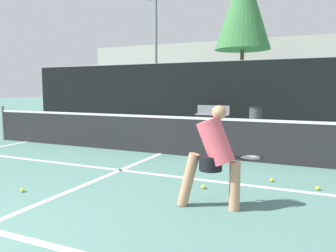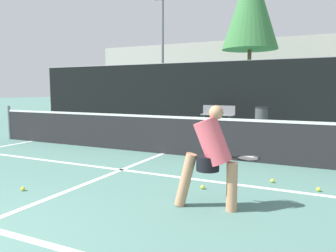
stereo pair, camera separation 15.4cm
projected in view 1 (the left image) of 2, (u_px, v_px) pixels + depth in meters
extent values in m
cube|color=white|center=(120.00, 170.00, 6.46)|extent=(8.25, 0.10, 0.01)
cube|color=white|center=(104.00, 177.00, 5.95)|extent=(0.10, 4.81, 0.01)
cylinder|color=slate|center=(3.00, 123.00, 10.32)|extent=(0.09, 0.09, 1.07)
cube|color=#232326|center=(161.00, 135.00, 8.07)|extent=(11.00, 0.02, 0.95)
cube|color=white|center=(160.00, 117.00, 8.02)|extent=(11.00, 0.03, 0.06)
cube|color=black|center=(236.00, 92.00, 15.36)|extent=(24.00, 0.06, 2.89)
cylinder|color=slate|center=(236.00, 61.00, 15.20)|extent=(24.00, 0.04, 0.04)
cylinder|color=tan|center=(235.00, 186.00, 4.29)|extent=(0.14, 0.14, 0.65)
cylinder|color=tan|center=(188.00, 180.00, 4.44)|extent=(0.33, 0.20, 0.75)
cylinder|color=black|center=(211.00, 163.00, 4.34)|extent=(0.31, 0.31, 0.20)
cylinder|color=#E55966|center=(215.00, 141.00, 4.29)|extent=(0.52, 0.36, 0.69)
sphere|color=tan|center=(219.00, 112.00, 4.24)|extent=(0.19, 0.19, 0.19)
cylinder|color=#262628|center=(227.00, 157.00, 4.52)|extent=(0.30, 0.08, 0.03)
torus|color=#262628|center=(250.00, 158.00, 4.44)|extent=(0.40, 0.40, 0.02)
cylinder|color=beige|center=(250.00, 158.00, 4.44)|extent=(0.30, 0.30, 0.01)
sphere|color=#D1E033|center=(272.00, 180.00, 5.65)|extent=(0.07, 0.07, 0.07)
sphere|color=#D1E033|center=(22.00, 190.00, 5.09)|extent=(0.07, 0.07, 0.07)
sphere|color=#D1E033|center=(318.00, 188.00, 5.18)|extent=(0.07, 0.07, 0.07)
sphere|color=#D1E033|center=(203.00, 187.00, 5.26)|extent=(0.07, 0.07, 0.07)
cube|color=slate|center=(212.00, 115.00, 14.86)|extent=(1.55, 0.44, 0.04)
cube|color=slate|center=(213.00, 110.00, 14.99)|extent=(1.53, 0.13, 0.42)
cube|color=#333338|center=(199.00, 119.00, 15.16)|extent=(0.06, 0.32, 0.44)
cube|color=#333338|center=(225.00, 120.00, 14.60)|extent=(0.06, 0.32, 0.44)
cylinder|color=#3F3F42|center=(256.00, 117.00, 13.88)|extent=(0.52, 0.52, 0.81)
cylinder|color=black|center=(256.00, 107.00, 13.83)|extent=(0.55, 0.55, 0.04)
cube|color=navy|center=(291.00, 111.00, 17.20)|extent=(1.62, 4.59, 0.86)
cube|color=#1E2328|center=(292.00, 98.00, 16.91)|extent=(1.36, 2.76, 0.57)
cylinder|color=black|center=(307.00, 113.00, 18.24)|extent=(0.18, 0.60, 0.60)
cylinder|color=black|center=(305.00, 117.00, 15.58)|extent=(0.18, 0.60, 0.60)
cylinder|color=slate|center=(156.00, 58.00, 20.70)|extent=(0.16, 0.16, 7.18)
cylinder|color=brown|center=(242.00, 81.00, 23.94)|extent=(0.28, 0.28, 4.43)
cone|color=#38753D|center=(243.00, 6.00, 23.34)|extent=(3.99, 3.99, 6.21)
cube|color=#B2ADA3|center=(274.00, 74.00, 28.84)|extent=(36.00, 2.40, 5.94)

